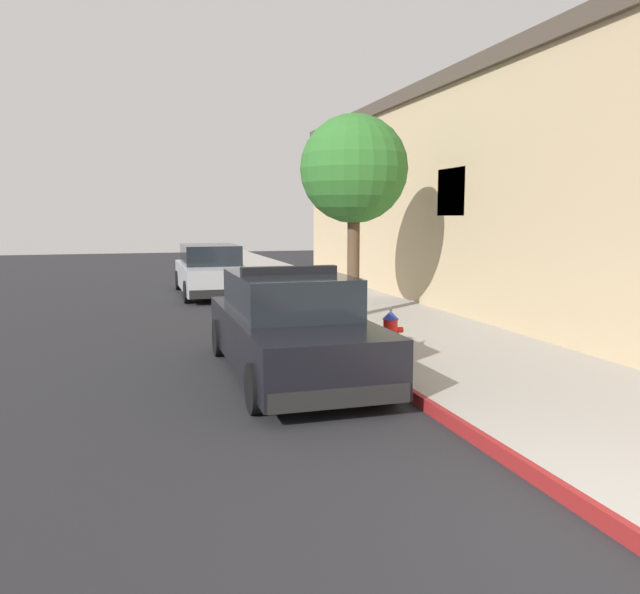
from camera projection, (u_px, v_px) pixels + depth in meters
name	position (u px, v px, depth m)	size (l,w,h in m)	color
ground_plane	(103.00, 341.00, 12.81)	(29.69, 60.00, 0.20)	#232326
sidewalk_pavement	(375.00, 318.00, 14.50)	(3.66, 60.00, 0.16)	#9E9991
curb_painted_edge	(297.00, 322.00, 13.97)	(0.08, 60.00, 0.16)	maroon
storefront_building	(545.00, 196.00, 15.32)	(5.43, 23.40, 5.82)	tan
police_cruiser	(290.00, 327.00, 9.58)	(1.94, 4.84, 1.68)	black
parked_car_silver_ahead	(211.00, 271.00, 19.43)	(1.94, 4.84, 1.56)	#B2B5BA
fire_hydrant	(391.00, 332.00, 10.48)	(0.44, 0.40, 0.76)	#4C4C51
street_tree	(354.00, 170.00, 13.91)	(2.41, 2.41, 4.53)	brown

